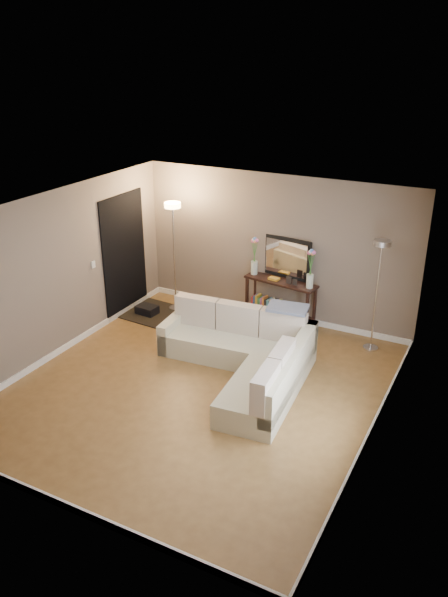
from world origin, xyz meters
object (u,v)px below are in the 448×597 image
at_px(console_table, 276,298).
at_px(floor_lamp_unlit, 379,274).
at_px(sectional_sofa, 247,354).
at_px(floor_lamp_lit, 174,235).

xyz_separation_m(console_table, floor_lamp_unlit, (1.78, -0.23, 0.85)).
xyz_separation_m(sectional_sofa, floor_lamp_unlit, (1.46, 1.61, 1.00)).
xyz_separation_m(sectional_sofa, floor_lamp_lit, (-2.18, 1.49, 1.13)).
height_order(console_table, floor_lamp_unlit, floor_lamp_unlit).
bearing_deg(sectional_sofa, floor_lamp_unlit, 47.78).
height_order(console_table, floor_lamp_lit, floor_lamp_lit).
height_order(sectional_sofa, floor_lamp_unlit, floor_lamp_unlit).
relative_size(sectional_sofa, console_table, 1.91).
bearing_deg(floor_lamp_lit, console_table, 10.84).
distance_m(floor_lamp_lit, floor_lamp_unlit, 3.65).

